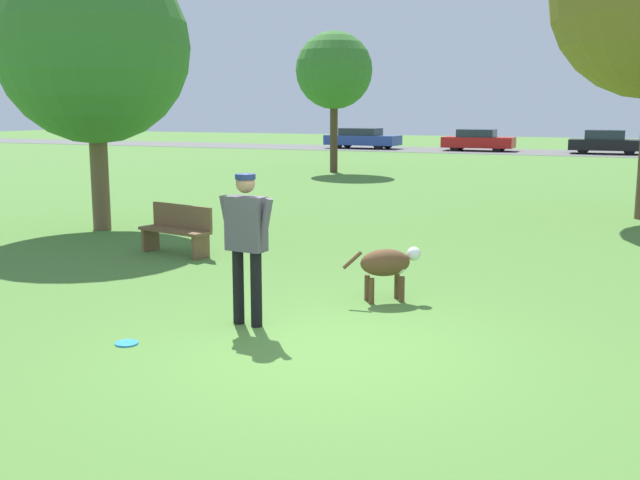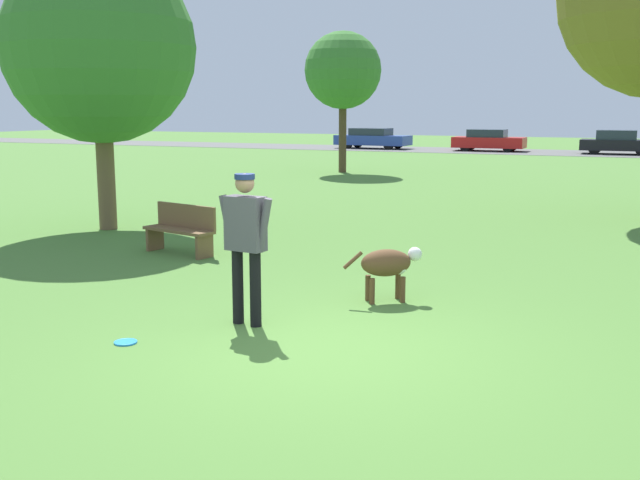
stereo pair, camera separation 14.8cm
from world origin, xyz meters
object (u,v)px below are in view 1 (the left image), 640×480
at_px(dog, 387,264).
at_px(tree_far_left, 334,71).
at_px(person, 246,235).
at_px(frisbee, 127,343).
at_px(parked_car_blue, 362,138).
at_px(parked_car_black, 606,142).
at_px(park_bench, 177,228).
at_px(tree_near_left, 93,48).
at_px(parked_car_red, 478,140).

xyz_separation_m(dog, tree_far_left, (-8.00, 18.01, 3.37)).
xyz_separation_m(person, dog, (1.14, 1.67, -0.56)).
height_order(person, frisbee, person).
bearing_deg(parked_car_blue, frisbee, -71.18).
xyz_separation_m(person, parked_car_black, (2.38, 36.32, -0.41)).
height_order(parked_car_blue, park_bench, parked_car_blue).
height_order(dog, parked_car_black, parked_car_black).
relative_size(frisbee, tree_far_left, 0.05).
height_order(dog, tree_near_left, tree_near_left).
distance_m(dog, parked_car_red, 35.34).
xyz_separation_m(person, parked_car_blue, (-11.70, 36.38, -0.42)).
relative_size(parked_car_red, park_bench, 2.78).
relative_size(tree_far_left, park_bench, 3.67).
distance_m(frisbee, parked_car_red, 37.86).
bearing_deg(dog, tree_near_left, 119.11).
height_order(frisbee, park_bench, park_bench).
distance_m(tree_far_left, parked_car_blue, 17.69).
distance_m(dog, parked_car_black, 34.67).
bearing_deg(tree_far_left, person, -70.79).
relative_size(tree_near_left, parked_car_blue, 1.21).
relative_size(frisbee, parked_car_blue, 0.05).
height_order(person, tree_far_left, tree_far_left).
bearing_deg(dog, person, -161.06).
bearing_deg(tree_near_left, parked_car_red, 87.38).
distance_m(tree_far_left, tree_near_left, 14.79).
distance_m(person, frisbee, 1.75).
bearing_deg(parked_car_blue, person, -69.50).
relative_size(dog, tree_far_left, 0.17).
distance_m(tree_near_left, parked_car_red, 31.80).
bearing_deg(park_bench, tree_far_left, 116.19).
bearing_deg(parked_car_blue, park_bench, -72.82).
bearing_deg(tree_near_left, parked_car_black, 74.96).
xyz_separation_m(dog, tree_near_left, (-7.20, 3.25, 3.16)).
height_order(dog, parked_car_blue, parked_car_blue).
distance_m(frisbee, parked_car_blue, 39.06).
height_order(parked_car_blue, parked_car_black, parked_car_black).
xyz_separation_m(parked_car_red, park_bench, (1.47, -33.23, -0.17)).
relative_size(dog, tree_near_left, 0.16).
height_order(parked_car_black, park_bench, parked_car_black).
height_order(dog, parked_car_red, parked_car_red).
distance_m(tree_near_left, parked_car_black, 32.66).
bearing_deg(tree_far_left, parked_car_black, 60.95).
height_order(dog, frisbee, dog).
distance_m(parked_car_blue, parked_car_black, 14.08).
xyz_separation_m(person, frisbee, (-0.84, -1.14, -1.04)).
bearing_deg(tree_far_left, parked_car_blue, 106.16).
xyz_separation_m(person, tree_far_left, (-6.86, 19.68, 2.81)).
xyz_separation_m(person, parked_car_red, (-4.61, 36.54, -0.43)).
bearing_deg(tree_far_left, tree_near_left, -86.89).
bearing_deg(parked_car_red, dog, -81.03).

